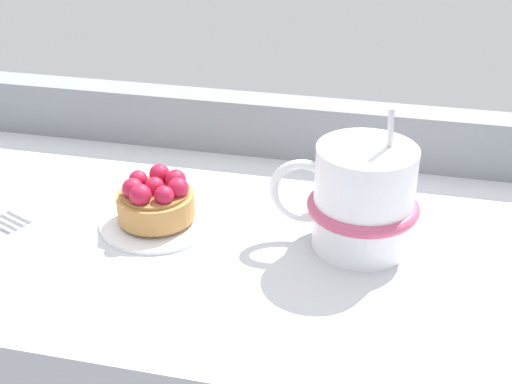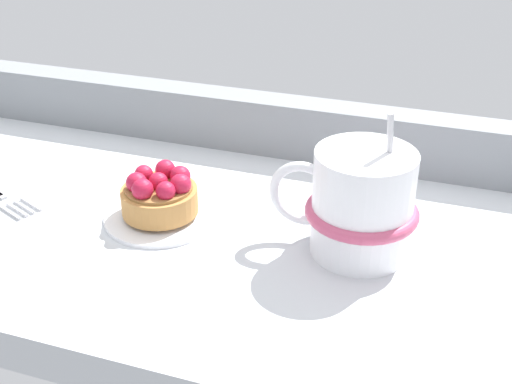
% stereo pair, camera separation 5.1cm
% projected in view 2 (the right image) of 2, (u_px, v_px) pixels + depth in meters
% --- Properties ---
extents(ground_plane, '(0.90, 0.38, 0.04)m').
position_uv_depth(ground_plane, '(207.00, 239.00, 0.62)').
color(ground_plane, silver).
extents(window_rail_back, '(0.88, 0.04, 0.06)m').
position_uv_depth(window_rail_back, '(264.00, 124.00, 0.74)').
color(window_rail_back, gray).
rests_on(window_rail_back, ground_plane).
extents(dessert_plate, '(0.10, 0.10, 0.01)m').
position_uv_depth(dessert_plate, '(161.00, 215.00, 0.62)').
color(dessert_plate, white).
rests_on(dessert_plate, ground_plane).
extents(raspberry_tart, '(0.07, 0.07, 0.04)m').
position_uv_depth(raspberry_tart, '(160.00, 194.00, 0.60)').
color(raspberry_tart, '#B77F42').
rests_on(raspberry_tart, dessert_plate).
extents(coffee_mug, '(0.13, 0.10, 0.13)m').
position_uv_depth(coffee_mug, '(360.00, 204.00, 0.55)').
color(coffee_mug, white).
rests_on(coffee_mug, ground_plane).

